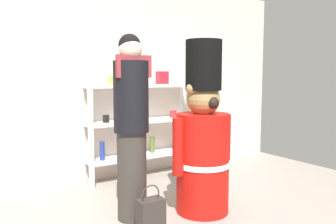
{
  "coord_description": "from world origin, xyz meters",
  "views": [
    {
      "loc": [
        -1.4,
        -1.98,
        1.33
      ],
      "look_at": [
        0.33,
        0.7,
        1.0
      ],
      "focal_mm": 36.6,
      "sensor_mm": 36.0,
      "label": 1
    }
  ],
  "objects": [
    {
      "name": "person_shopper",
      "position": [
        -0.0,
        0.81,
        0.9
      ],
      "size": [
        0.34,
        0.32,
        1.71
      ],
      "color": "#38332D",
      "rests_on": "ground_plane"
    },
    {
      "name": "teddy_bear_guard",
      "position": [
        0.66,
        0.59,
        0.7
      ],
      "size": [
        0.69,
        0.53,
        1.68
      ],
      "color": "red",
      "rests_on": "ground_plane"
    },
    {
      "name": "merchandise_shelf",
      "position": [
        0.73,
        1.98,
        0.77
      ],
      "size": [
        1.54,
        0.35,
        1.55
      ],
      "color": "white",
      "rests_on": "ground_plane"
    },
    {
      "name": "back_wall",
      "position": [
        0.0,
        2.2,
        1.3
      ],
      "size": [
        6.4,
        0.12,
        2.6
      ],
      "primitive_type": "cube",
      "color": "silver",
      "rests_on": "ground_plane"
    },
    {
      "name": "shopping_bag",
      "position": [
        -0.0,
        0.46,
        0.15
      ],
      "size": [
        0.23,
        0.14,
        0.42
      ],
      "color": "#332D28",
      "rests_on": "ground_plane"
    }
  ]
}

